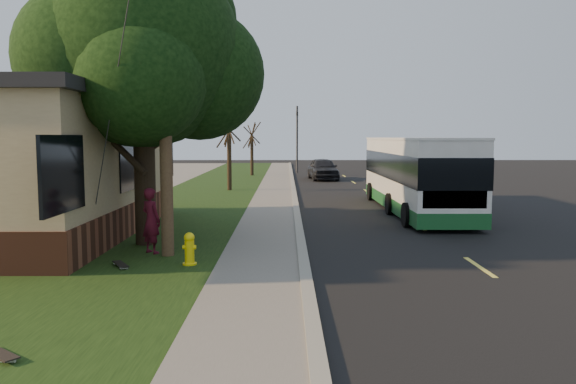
% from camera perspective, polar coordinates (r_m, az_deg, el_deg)
% --- Properties ---
extents(ground, '(120.00, 120.00, 0.00)m').
position_cam_1_polar(ground, '(12.87, 1.64, -7.67)').
color(ground, black).
rests_on(ground, ground).
extents(road, '(8.00, 80.00, 0.01)m').
position_cam_1_polar(road, '(23.14, 10.80, -1.82)').
color(road, black).
rests_on(road, ground).
extents(curb, '(0.25, 80.00, 0.12)m').
position_cam_1_polar(curb, '(22.71, 0.84, -1.72)').
color(curb, gray).
rests_on(curb, ground).
extents(sidewalk, '(2.00, 80.00, 0.08)m').
position_cam_1_polar(sidewalk, '(22.71, -1.69, -1.77)').
color(sidewalk, slate).
rests_on(sidewalk, ground).
extents(grass_verge, '(5.00, 80.00, 0.07)m').
position_cam_1_polar(grass_verge, '(23.07, -10.41, -1.76)').
color(grass_verge, black).
rests_on(grass_verge, ground).
extents(fire_hydrant, '(0.32, 0.32, 0.74)m').
position_cam_1_polar(fire_hydrant, '(12.96, -9.98, -5.71)').
color(fire_hydrant, yellow).
rests_on(fire_hydrant, grass_verge).
extents(utility_pole, '(2.86, 3.21, 9.07)m').
position_cam_1_polar(utility_pole, '(13.92, -12.51, 12.39)').
color(utility_pole, '#473321').
rests_on(utility_pole, ground).
extents(leafy_tree, '(6.30, 6.00, 7.80)m').
position_cam_1_polar(leafy_tree, '(15.78, -14.39, 13.49)').
color(leafy_tree, black).
rests_on(leafy_tree, grass_verge).
extents(bare_tree_near, '(1.38, 1.21, 4.31)m').
position_cam_1_polar(bare_tree_near, '(30.69, -5.99, 4.07)').
color(bare_tree_near, black).
rests_on(bare_tree_near, grass_verge).
extents(bare_tree_far, '(1.38, 1.21, 4.03)m').
position_cam_1_polar(bare_tree_far, '(42.61, -3.69, 4.32)').
color(bare_tree_far, black).
rests_on(bare_tree_far, grass_verge).
extents(traffic_signal, '(0.18, 0.22, 5.50)m').
position_cam_1_polar(traffic_signal, '(46.53, 0.93, 5.86)').
color(traffic_signal, '#2D2D30').
rests_on(traffic_signal, ground).
extents(transit_bus, '(2.49, 10.82, 2.93)m').
position_cam_1_polar(transit_bus, '(22.75, 12.74, 1.96)').
color(transit_bus, silver).
rests_on(transit_bus, ground).
extents(skateboarder, '(0.71, 0.68, 1.64)m').
position_cam_1_polar(skateboarder, '(14.34, -13.73, -2.84)').
color(skateboarder, '#531021').
rests_on(skateboarder, grass_verge).
extents(skateboard_main, '(0.55, 0.75, 0.07)m').
position_cam_1_polar(skateboard_main, '(13.16, -16.64, -7.06)').
color(skateboard_main, black).
rests_on(skateboard_main, grass_verge).
extents(dumpster, '(1.53, 1.28, 1.23)m').
position_cam_1_polar(dumpster, '(24.07, -22.38, -0.30)').
color(dumpster, black).
rests_on(dumpster, building_lot).
extents(distant_car, '(2.16, 4.61, 1.53)m').
position_cam_1_polar(distant_car, '(39.01, 3.56, 2.37)').
color(distant_car, black).
rests_on(distant_car, ground).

